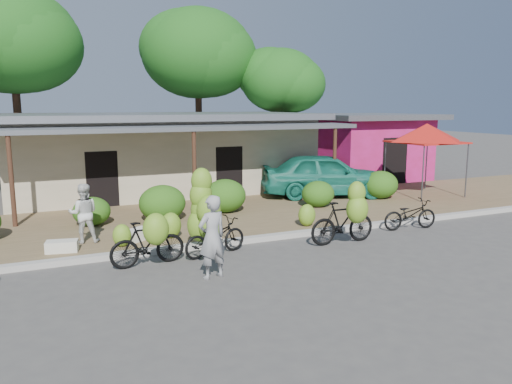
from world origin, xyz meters
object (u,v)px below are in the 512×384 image
at_px(bike_center, 208,221).
at_px(teal_van, 326,175).
at_px(red_canopy, 427,133).
at_px(bike_left, 149,241).
at_px(sack_far, 62,246).
at_px(tree_center_right, 194,51).
at_px(bike_far_right, 410,215).
at_px(bystander, 84,213).
at_px(tree_far_center, 7,38).
at_px(sack_near, 136,235).
at_px(tree_near_right, 276,79).
at_px(vendor, 212,237).
at_px(bike_right, 345,219).

relative_size(bike_center, teal_van, 0.43).
bearing_deg(red_canopy, bike_left, -160.69).
xyz_separation_m(bike_center, sack_far, (-3.42, 1.17, -0.56)).
height_order(tree_center_right, bike_left, tree_center_right).
bearing_deg(bike_far_right, bike_left, 99.83).
height_order(red_canopy, bike_left, red_canopy).
bearing_deg(bystander, sack_far, 56.95).
bearing_deg(tree_far_center, sack_near, -76.80).
distance_m(tree_near_right, sack_near, 16.01).
bearing_deg(bike_left, bike_far_right, -93.08).
distance_m(bike_center, sack_near, 2.21).
bearing_deg(tree_far_center, sack_far, -84.81).
bearing_deg(bystander, bike_far_right, 176.11).
distance_m(sack_far, bystander, 1.11).
xyz_separation_m(tree_far_center, vendor, (4.10, -16.38, -5.80)).
distance_m(red_canopy, bystander, 13.40).
distance_m(red_canopy, vendor, 12.31).
height_order(bike_far_right, vendor, vendor).
bearing_deg(tree_near_right, red_canopy, -78.09).
relative_size(tree_far_center, bike_right, 4.64).
xyz_separation_m(tree_near_right, red_canopy, (1.98, -9.39, -2.48)).
xyz_separation_m(vendor, bystander, (-2.28, 3.66, -0.01)).
distance_m(sack_far, vendor, 4.20).
height_order(tree_near_right, bystander, tree_near_right).
bearing_deg(tree_far_center, bike_far_right, -53.48).
height_order(sack_near, bystander, bystander).
relative_size(tree_center_right, bike_center, 4.13).
bearing_deg(bike_far_right, vendor, 110.85).
relative_size(tree_near_right, red_canopy, 1.93).
height_order(bike_far_right, teal_van, teal_van).
relative_size(red_canopy, bike_far_right, 1.94).
height_order(tree_near_right, bike_left, tree_near_right).
relative_size(red_canopy, bike_center, 1.63).
bearing_deg(red_canopy, tree_near_right, 101.91).
bearing_deg(red_canopy, vendor, -153.24).
relative_size(tree_far_center, bystander, 5.75).
distance_m(tree_near_right, red_canopy, 9.91).
relative_size(bike_right, sack_far, 2.59).
xyz_separation_m(tree_near_right, vendor, (-8.90, -14.88, -4.18)).
bearing_deg(bike_right, vendor, 104.69).
height_order(sack_far, teal_van, teal_van).
bearing_deg(tree_far_center, bike_left, -78.69).
relative_size(sack_near, bystander, 0.54).
bearing_deg(bike_far_right, bystander, 84.82).
bearing_deg(bike_left, red_canopy, -76.18).
height_order(tree_far_center, tree_center_right, tree_far_center).
height_order(bike_center, bike_right, bike_center).
distance_m(bike_left, vendor, 1.72).
xyz_separation_m(red_canopy, sack_far, (-13.77, -2.50, -2.35)).
xyz_separation_m(red_canopy, bystander, (-13.16, -1.82, -1.71)).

